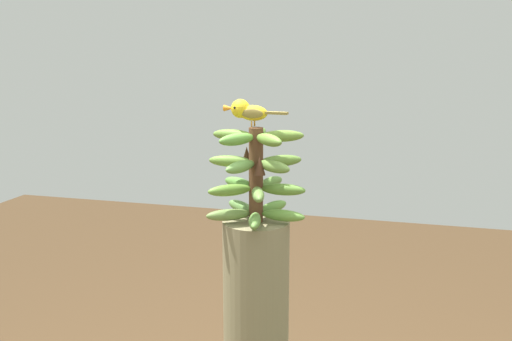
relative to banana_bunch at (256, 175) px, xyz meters
The scene contains 2 objects.
banana_bunch is the anchor object (origin of this frame).
perched_bird 0.21m from the banana_bunch, 33.42° to the right, with size 0.22×0.06×0.09m.
Camera 1 is at (-0.48, 1.74, 1.63)m, focal length 40.34 mm.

